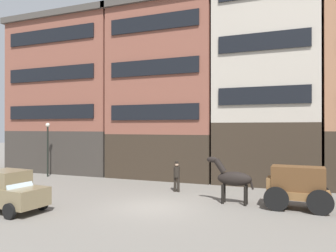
# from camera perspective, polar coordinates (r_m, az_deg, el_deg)

# --- Properties ---
(ground_plane) EXTENTS (120.00, 120.00, 0.00)m
(ground_plane) POSITION_cam_1_polar(r_m,az_deg,el_deg) (15.69, -2.60, -14.19)
(ground_plane) COLOR slate
(building_far_left) EXTENTS (10.40, 7.27, 13.21)m
(building_far_left) POSITION_cam_1_polar(r_m,az_deg,el_deg) (30.32, -15.89, 5.19)
(building_far_left) COLOR #38332D
(building_far_left) RESTS_ON ground_plane
(building_center_left) EXTENTS (8.48, 7.27, 13.21)m
(building_center_left) POSITION_cam_1_polar(r_m,az_deg,el_deg) (25.88, 0.44, 6.13)
(building_center_left) COLOR #33281E
(building_center_left) RESTS_ON ground_plane
(building_center_right) EXTENTS (7.08, 7.27, 17.95)m
(building_center_right) POSITION_cam_1_polar(r_m,az_deg,el_deg) (24.65, 17.16, 12.05)
(building_center_right) COLOR #33281E
(building_center_right) RESTS_ON ground_plane
(cargo_wagon) EXTENTS (2.94, 1.59, 1.98)m
(cargo_wagon) POSITION_cam_1_polar(r_m,az_deg,el_deg) (16.15, 21.86, -9.61)
(cargo_wagon) COLOR brown
(cargo_wagon) RESTS_ON ground_plane
(draft_horse) EXTENTS (2.35, 0.65, 2.30)m
(draft_horse) POSITION_cam_1_polar(r_m,az_deg,el_deg) (16.38, 11.35, -9.05)
(draft_horse) COLOR black
(draft_horse) RESTS_ON ground_plane
(sedan_dark) EXTENTS (3.83, 2.14, 1.83)m
(sedan_dark) POSITION_cam_1_polar(r_m,az_deg,el_deg) (16.48, -26.56, -10.24)
(sedan_dark) COLOR #7A6B4C
(sedan_dark) RESTS_ON ground_plane
(pedestrian_officer) EXTENTS (0.39, 0.39, 1.79)m
(pedestrian_officer) POSITION_cam_1_polar(r_m,az_deg,el_deg) (19.05, 1.55, -8.68)
(pedestrian_officer) COLOR black
(pedestrian_officer) RESTS_ON ground_plane
(streetlamp_curbside) EXTENTS (0.32, 0.32, 4.12)m
(streetlamp_curbside) POSITION_cam_1_polar(r_m,az_deg,el_deg) (26.33, -20.56, -2.63)
(streetlamp_curbside) COLOR black
(streetlamp_curbside) RESTS_ON ground_plane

